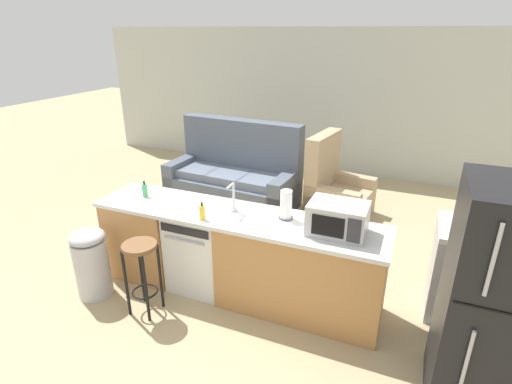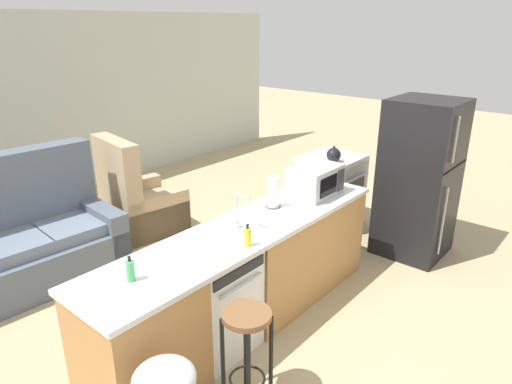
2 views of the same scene
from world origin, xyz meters
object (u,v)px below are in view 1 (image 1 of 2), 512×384
object	(u,v)px
refrigerator	(502,309)
armchair	(334,193)
soap_bottle	(202,213)
dish_soap_bottle	(145,190)
trash_bin	(91,263)
bar_stool	(141,263)
dishwasher	(202,249)
kettle	(468,225)
paper_towel_roll	(286,205)
stove_range	(475,273)
couch	(235,178)
microwave	(338,218)

from	to	relation	value
refrigerator	armchair	size ratio (longest dim) A/B	1.43
soap_bottle	dish_soap_bottle	xyz separation A→B (m)	(-0.84, 0.25, 0.00)
trash_bin	armchair	distance (m)	3.39
trash_bin	bar_stool	bearing A→B (deg)	-1.28
dishwasher	kettle	size ratio (longest dim) A/B	4.10
dish_soap_bottle	paper_towel_roll	bearing A→B (deg)	2.74
bar_stool	trash_bin	size ratio (longest dim) A/B	1.00
kettle	armchair	size ratio (longest dim) A/B	0.17
refrigerator	paper_towel_roll	xyz separation A→B (m)	(-1.72, 0.65, 0.18)
stove_range	soap_bottle	distance (m)	2.60
stove_range	armchair	size ratio (longest dim) A/B	0.75
dish_soap_bottle	couch	bearing A→B (deg)	88.98
bar_stool	trash_bin	bearing A→B (deg)	178.72
stove_range	dishwasher	bearing A→B (deg)	-168.09
refrigerator	couch	world-z (taller)	refrigerator
couch	armchair	xyz separation A→B (m)	(1.55, 0.08, -0.04)
microwave	stove_range	bearing A→B (deg)	24.36
bar_stool	paper_towel_roll	bearing A→B (deg)	31.42
dish_soap_bottle	stove_range	bearing A→B (deg)	9.06
kettle	armchair	xyz separation A→B (m)	(-1.52, 1.82, -0.64)
stove_range	bar_stool	bearing A→B (deg)	-158.11
soap_bottle	couch	size ratio (longest dim) A/B	0.09
refrigerator	dishwasher	bearing A→B (deg)	168.07
microwave	bar_stool	xyz separation A→B (m)	(-1.67, -0.61, -0.50)
couch	armchair	distance (m)	1.55
dishwasher	dish_soap_bottle	size ratio (longest dim) A/B	4.77
dishwasher	soap_bottle	size ratio (longest dim) A/B	4.77
dishwasher	soap_bottle	world-z (taller)	soap_bottle
microwave	kettle	world-z (taller)	microwave
dish_soap_bottle	trash_bin	xyz separation A→B (m)	(-0.26, -0.62, -0.59)
microwave	paper_towel_roll	size ratio (longest dim) A/B	1.77
dishwasher	bar_stool	distance (m)	0.68
dish_soap_bottle	kettle	world-z (taller)	kettle
microwave	bar_stool	size ratio (longest dim) A/B	0.68
microwave	couch	distance (m)	3.03
dishwasher	couch	bearing A→B (deg)	106.32
paper_towel_roll	bar_stool	world-z (taller)	paper_towel_roll
stove_range	refrigerator	xyz separation A→B (m)	(-0.00, -1.10, 0.41)
refrigerator	trash_bin	bearing A→B (deg)	-179.24
dishwasher	stove_range	xyz separation A→B (m)	(2.60, 0.55, 0.03)
trash_bin	couch	bearing A→B (deg)	83.80
dishwasher	paper_towel_roll	xyz separation A→B (m)	(0.88, 0.10, 0.62)
bar_stool	trash_bin	distance (m)	0.67
dish_soap_bottle	kettle	distance (m)	3.13
dishwasher	armchair	distance (m)	2.43
paper_towel_roll	microwave	bearing A→B (deg)	-11.44
paper_towel_roll	kettle	xyz separation A→B (m)	(1.55, 0.32, -0.05)
microwave	soap_bottle	world-z (taller)	microwave
dishwasher	microwave	distance (m)	1.52
stove_range	kettle	world-z (taller)	kettle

